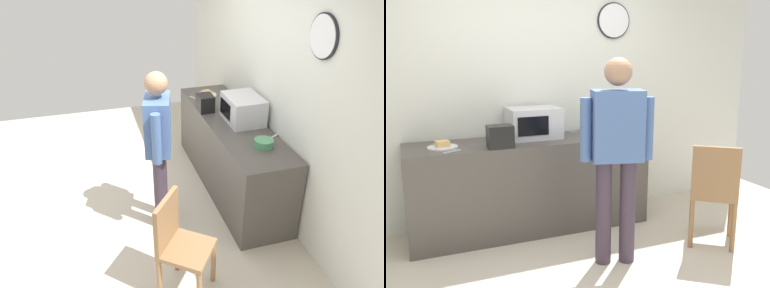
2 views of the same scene
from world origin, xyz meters
TOP-DOWN VIEW (x-y plane):
  - ground_plane at (0.00, 0.00)m, footprint 6.00×6.00m
  - back_wall at (0.00, 1.60)m, footprint 5.40×0.13m
  - kitchen_counter at (-0.17, 1.22)m, footprint 2.31×0.62m
  - microwave at (-0.10, 1.32)m, footprint 0.50×0.39m
  - sandwich_plate at (-0.98, 1.18)m, footprint 0.26×0.26m
  - salad_bowl at (0.53, 1.28)m, footprint 0.19×0.19m
  - toaster at (-0.50, 1.00)m, footprint 0.22×0.18m
  - fork_utensil at (0.37, 1.48)m, footprint 0.09×0.16m
  - spoon_utensil at (-0.92, 0.99)m, footprint 0.16×0.10m
  - person_standing at (0.27, 0.26)m, footprint 0.57×0.34m
  - wooden_chair at (1.23, 0.21)m, footprint 0.56×0.56m

SIDE VIEW (x-z plane):
  - ground_plane at x=0.00m, z-range 0.00..0.00m
  - kitchen_counter at x=-0.17m, z-range 0.00..0.90m
  - wooden_chair at x=1.23m, z-range 0.05..0.99m
  - fork_utensil at x=0.37m, z-range 0.90..0.90m
  - spoon_utensil at x=-0.92m, z-range 0.90..0.90m
  - sandwich_plate at x=-0.98m, z-range 0.88..0.95m
  - salad_bowl at x=0.53m, z-range 0.90..0.98m
  - person_standing at x=0.27m, z-range 0.15..1.84m
  - toaster at x=-0.50m, z-range 0.90..1.10m
  - microwave at x=-0.10m, z-range 0.90..1.20m
  - back_wall at x=0.00m, z-range 0.00..2.60m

